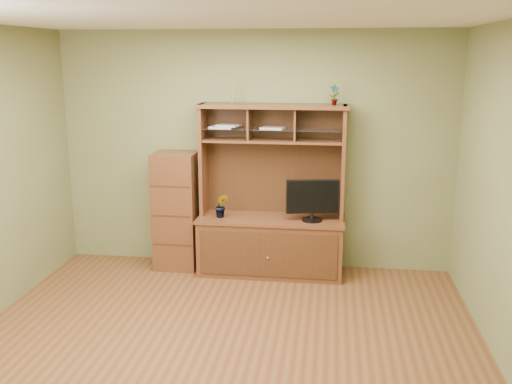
# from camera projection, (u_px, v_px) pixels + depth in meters

# --- Properties ---
(room) EXTENTS (4.54, 4.04, 2.74)m
(room) POSITION_uv_depth(u_px,v_px,m) (221.00, 191.00, 4.59)
(room) COLOR #5A3119
(room) RESTS_ON ground
(media_hutch) EXTENTS (1.66, 0.61, 1.90)m
(media_hutch) POSITION_uv_depth(u_px,v_px,m) (271.00, 228.00, 6.42)
(media_hutch) COLOR #4C2515
(media_hutch) RESTS_ON room
(monitor) EXTENTS (0.58, 0.22, 0.46)m
(monitor) POSITION_uv_depth(u_px,v_px,m) (312.00, 199.00, 6.19)
(monitor) COLOR black
(monitor) RESTS_ON media_hutch
(orchid_plant) EXTENTS (0.15, 0.12, 0.27)m
(orchid_plant) POSITION_uv_depth(u_px,v_px,m) (221.00, 206.00, 6.35)
(orchid_plant) COLOR #255B1F
(orchid_plant) RESTS_ON media_hutch
(top_plant) EXTENTS (0.13, 0.11, 0.22)m
(top_plant) POSITION_uv_depth(u_px,v_px,m) (334.00, 95.00, 6.06)
(top_plant) COLOR #2A6E26
(top_plant) RESTS_ON media_hutch
(reed_diffuser) EXTENTS (0.05, 0.05, 0.27)m
(reed_diffuser) POSITION_uv_depth(u_px,v_px,m) (233.00, 94.00, 6.20)
(reed_diffuser) COLOR silver
(reed_diffuser) RESTS_ON media_hutch
(magazines) EXTENTS (0.85, 0.24, 0.04)m
(magazines) POSITION_uv_depth(u_px,v_px,m) (241.00, 127.00, 6.28)
(magazines) COLOR #BCBCC1
(magazines) RESTS_ON media_hutch
(side_cabinet) EXTENTS (0.48, 0.44, 1.35)m
(side_cabinet) POSITION_uv_depth(u_px,v_px,m) (177.00, 211.00, 6.56)
(side_cabinet) COLOR #4C2515
(side_cabinet) RESTS_ON room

